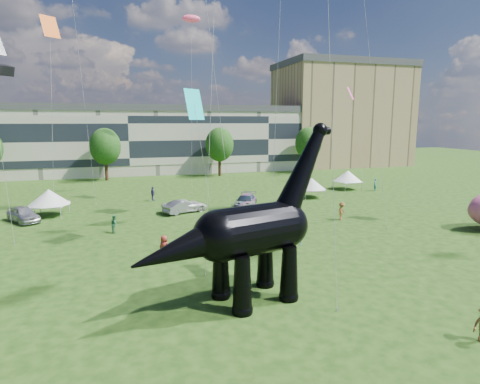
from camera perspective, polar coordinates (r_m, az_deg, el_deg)
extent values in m
plane|color=#16330C|center=(23.56, 9.56, -15.20)|extent=(220.00, 220.00, 0.00)
cube|color=beige|center=(81.16, -15.62, 6.82)|extent=(78.00, 11.00, 12.00)
cube|color=tan|center=(97.62, 14.12, 10.30)|extent=(28.00, 18.00, 22.00)
cylinder|color=#382314|center=(72.57, -18.45, 2.85)|extent=(0.56, 0.56, 3.20)
ellipsoid|color=#14380F|center=(72.17, -18.66, 6.57)|extent=(5.20, 5.20, 6.24)
cylinder|color=#382314|center=(74.64, -2.91, 3.54)|extent=(0.56, 0.56, 3.20)
ellipsoid|color=#14380F|center=(74.26, -2.94, 7.16)|extent=(5.20, 5.20, 6.24)
cylinder|color=#382314|center=(80.82, 9.61, 3.90)|extent=(0.56, 0.56, 3.20)
ellipsoid|color=#14380F|center=(80.46, 9.71, 7.25)|extent=(5.20, 5.20, 6.24)
cone|color=black|center=(21.44, 0.33, -13.11)|extent=(1.33, 1.33, 3.12)
sphere|color=black|center=(22.02, 0.32, -16.40)|extent=(1.15, 1.15, 1.15)
cone|color=black|center=(23.27, -2.76, -11.22)|extent=(1.33, 1.33, 3.12)
sphere|color=black|center=(23.80, -2.73, -14.30)|extent=(1.15, 1.15, 1.15)
cone|color=black|center=(23.15, 7.00, -11.40)|extent=(1.33, 1.33, 3.12)
sphere|color=black|center=(23.68, 6.93, -14.50)|extent=(1.15, 1.15, 1.15)
cone|color=black|center=(24.84, 3.62, -9.82)|extent=(1.33, 1.33, 3.12)
sphere|color=black|center=(25.34, 3.59, -12.75)|extent=(1.15, 1.15, 1.15)
cylinder|color=black|center=(22.28, 1.92, -5.40)|extent=(4.96, 3.87, 2.81)
sphere|color=black|center=(21.18, -3.01, -6.23)|extent=(2.81, 2.81, 2.81)
sphere|color=black|center=(23.54, 6.35, -4.62)|extent=(2.71, 2.71, 2.71)
cone|color=black|center=(23.77, 8.90, 2.87)|extent=(4.20, 2.55, 5.51)
sphere|color=black|center=(24.45, 11.33, 8.61)|extent=(0.87, 0.87, 0.87)
cylinder|color=black|center=(24.67, 11.86, 8.48)|extent=(0.82, 0.64, 0.46)
cone|color=black|center=(20.37, -8.34, -8.02)|extent=(5.89, 3.57, 3.06)
imported|color=#B4B4B9|center=(45.80, -28.45, -2.79)|extent=(4.11, 4.99, 1.60)
imported|color=gray|center=(44.66, -8.27, -2.09)|extent=(4.48, 3.40, 1.41)
imported|color=silver|center=(45.23, -7.83, -1.94)|extent=(5.45, 3.58, 1.39)
imported|color=#595960|center=(46.93, 0.80, -1.32)|extent=(4.28, 5.70, 1.54)
cube|color=silver|center=(54.17, 10.12, 0.38)|extent=(3.12, 3.12, 0.12)
cone|color=silver|center=(54.05, 10.14, 1.19)|extent=(3.95, 3.95, 1.46)
cylinder|color=#999999|center=(52.50, 9.30, -0.50)|extent=(0.06, 0.06, 1.07)
cylinder|color=#999999|center=(53.58, 12.01, -0.37)|extent=(0.06, 0.06, 1.07)
cylinder|color=#999999|center=(55.00, 8.24, 0.01)|extent=(0.06, 0.06, 1.07)
cylinder|color=#999999|center=(56.03, 10.85, 0.11)|extent=(0.06, 0.06, 1.07)
cube|color=white|center=(61.84, 15.04, 1.46)|extent=(3.48, 3.48, 0.13)
cone|color=white|center=(61.73, 15.08, 2.24)|extent=(4.41, 4.41, 1.59)
cylinder|color=#999999|center=(59.87, 14.75, 0.64)|extent=(0.06, 0.06, 1.17)
cylinder|color=#999999|center=(61.70, 16.95, 0.80)|extent=(0.06, 0.06, 1.17)
cylinder|color=#999999|center=(62.23, 13.11, 1.05)|extent=(0.06, 0.06, 1.17)
cylinder|color=#999999|center=(63.99, 15.27, 1.20)|extent=(0.06, 0.06, 1.17)
cube|color=silver|center=(47.37, -25.44, -1.66)|extent=(3.78, 3.78, 0.13)
cone|color=silver|center=(47.21, -25.52, -0.62)|extent=(4.79, 4.79, 1.64)
cylinder|color=#999999|center=(46.59, -27.76, -2.78)|extent=(0.07, 0.07, 1.20)
cylinder|color=#999999|center=(45.59, -24.15, -2.76)|extent=(0.07, 0.07, 1.20)
cylinder|color=#999999|center=(49.40, -26.52, -2.01)|extent=(0.07, 0.07, 1.20)
cylinder|color=#999999|center=(48.46, -23.11, -1.97)|extent=(0.07, 0.07, 1.20)
imported|color=maroon|center=(30.03, -10.75, -7.76)|extent=(1.04, 1.04, 1.82)
imported|color=teal|center=(61.50, 18.64, 1.00)|extent=(0.78, 0.79, 1.84)
imported|color=#473578|center=(52.28, -12.30, -0.23)|extent=(0.74, 1.15, 1.82)
imported|color=brown|center=(42.44, 14.27, -2.63)|extent=(1.38, 1.26, 1.86)
imported|color=#2B6D44|center=(38.21, -17.39, -4.35)|extent=(0.69, 0.84, 1.62)
imported|color=#2A5B9C|center=(33.24, 8.37, -5.94)|extent=(0.79, 0.70, 1.82)
ellipsoid|color=#E84068|center=(65.01, -6.93, 23.28)|extent=(2.72, 2.90, 1.07)
plane|color=#0DC4C5|center=(41.21, -6.52, 12.28)|extent=(2.95, 2.41, 3.05)
plane|color=#DA4E0B|center=(59.65, -25.41, 20.49)|extent=(3.01, 2.56, 2.77)
plane|color=#DB3D9C|center=(72.98, 15.44, 13.39)|extent=(2.33, 2.43, 2.10)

